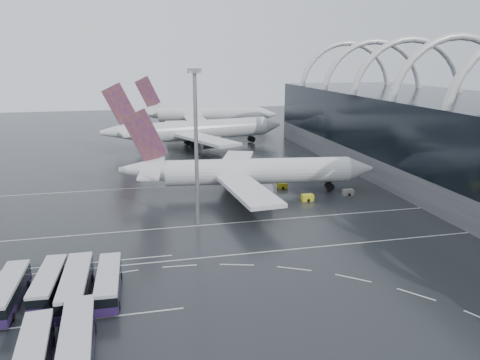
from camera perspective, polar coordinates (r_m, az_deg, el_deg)
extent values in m
plane|color=black|center=(74.87, -0.59, -8.46)|extent=(420.00, 420.00, 0.00)
torus|color=silver|center=(120.36, 24.49, 7.99)|extent=(33.80, 1.80, 33.80)
torus|color=silver|center=(135.88, 19.65, 9.09)|extent=(33.80, 1.80, 33.80)
torus|color=silver|center=(152.19, 15.81, 9.92)|extent=(33.80, 1.80, 33.80)
torus|color=silver|center=(169.06, 12.70, 10.55)|extent=(33.80, 1.80, 33.80)
cube|color=beige|center=(73.08, -0.25, -9.06)|extent=(120.00, 0.25, 0.01)
cube|color=beige|center=(85.79, -2.33, -5.36)|extent=(120.00, 0.25, 0.01)
cube|color=beige|center=(112.15, -5.01, -0.52)|extent=(120.00, 0.25, 0.01)
cube|color=beige|center=(59.82, -20.91, -15.90)|extent=(28.00, 0.25, 0.01)
cube|color=beige|center=(73.96, -19.33, -9.65)|extent=(28.00, 0.25, 0.01)
cylinder|color=silver|center=(103.71, 2.20, 1.09)|extent=(41.11, 10.76, 5.66)
cone|color=silver|center=(109.34, 14.38, 1.35)|extent=(6.52, 6.35, 5.66)
cone|color=silver|center=(103.12, -11.83, 1.26)|extent=(10.39, 6.84, 5.66)
cube|color=#461865|center=(101.60, -11.49, 5.23)|extent=(9.39, 1.77, 11.99)
cube|color=silver|center=(102.92, -10.75, 1.29)|extent=(6.57, 17.97, 0.49)
cube|color=silver|center=(91.69, 0.83, -1.13)|extent=(8.82, 24.86, 0.78)
cube|color=silver|center=(115.20, -0.56, 2.19)|extent=(14.49, 25.27, 0.78)
cylinder|color=slate|center=(95.79, 2.33, -1.53)|extent=(5.74, 3.97, 3.32)
cylinder|color=slate|center=(112.60, 1.08, 0.98)|extent=(5.74, 3.97, 3.32)
cube|color=black|center=(104.25, 0.05, -1.05)|extent=(12.40, 7.67, 2.15)
cylinder|color=silver|center=(158.77, -4.52, 6.14)|extent=(45.50, 15.18, 6.49)
cone|color=silver|center=(169.21, 3.81, 6.69)|extent=(7.85, 7.67, 6.49)
cone|color=silver|center=(151.52, -14.63, 5.71)|extent=(12.24, 8.55, 6.49)
cube|color=#461865|center=(150.69, -14.41, 8.86)|extent=(10.70, 2.76, 13.75)
cube|color=silver|center=(151.90, -13.80, 5.79)|extent=(8.87, 20.73, 0.56)
cube|color=silver|center=(144.40, -4.29, 5.00)|extent=(18.24, 28.78, 0.89)
cube|color=silver|center=(170.62, -7.55, 6.43)|extent=(8.18, 28.06, 0.89)
cylinder|color=slate|center=(149.51, -3.58, 4.57)|extent=(6.78, 4.93, 3.80)
cylinder|color=slate|center=(168.23, -6.03, 5.67)|extent=(6.78, 4.93, 3.80)
cube|color=black|center=(158.07, -6.01, 4.42)|extent=(14.56, 9.64, 2.46)
cylinder|color=silver|center=(201.81, -3.75, 7.99)|extent=(43.34, 16.26, 6.42)
cone|color=silver|center=(201.55, 3.38, 7.99)|extent=(7.95, 7.79, 6.42)
cone|color=silver|center=(205.41, -11.38, 8.17)|extent=(12.26, 8.82, 6.42)
cube|color=#461865|center=(204.44, -11.19, 10.45)|extent=(10.52, 3.13, 13.61)
cube|color=silver|center=(204.97, -10.77, 8.18)|extent=(9.48, 20.53, 0.55)
cube|color=silver|center=(188.60, -5.40, 7.27)|extent=(8.45, 27.86, 0.89)
cube|color=silver|center=(215.94, -4.67, 8.25)|extent=(18.89, 28.31, 0.89)
cylinder|color=slate|center=(192.39, -4.28, 6.85)|extent=(6.80, 5.08, 3.76)
cylinder|color=slate|center=(212.08, -3.85, 7.60)|extent=(6.80, 5.08, 3.76)
cube|color=black|center=(202.75, -4.99, 6.74)|extent=(14.57, 9.98, 2.43)
cube|color=#251544|center=(65.67, -26.38, -12.78)|extent=(3.04, 12.67, 1.07)
cube|color=black|center=(65.17, -26.50, -11.87)|extent=(3.09, 12.42, 1.26)
cube|color=#BBBABF|center=(64.81, -26.59, -11.19)|extent=(3.04, 12.67, 0.44)
cylinder|color=black|center=(62.05, -26.00, -14.80)|extent=(0.36, 0.98, 0.97)
cylinder|color=black|center=(69.02, -24.44, -11.55)|extent=(0.36, 0.98, 0.97)
cylinder|color=black|center=(69.68, -26.65, -11.56)|extent=(0.36, 0.98, 0.97)
cube|color=#251544|center=(66.03, -22.24, -12.19)|extent=(3.33, 12.15, 1.02)
cube|color=black|center=(65.56, -22.34, -11.32)|extent=(3.37, 11.91, 1.20)
cube|color=#BBBABF|center=(65.22, -22.41, -10.68)|extent=(3.33, 12.15, 0.42)
cylinder|color=black|center=(62.59, -21.75, -14.07)|extent=(0.37, 0.94, 0.92)
cylinder|color=black|center=(63.19, -24.10, -14.04)|extent=(0.37, 0.94, 0.92)
cylinder|color=black|center=(69.30, -20.51, -11.04)|extent=(0.37, 0.94, 0.92)
cylinder|color=black|center=(69.85, -22.62, -11.05)|extent=(0.37, 0.94, 0.92)
cube|color=#251544|center=(63.84, -19.31, -12.75)|extent=(3.24, 13.71, 1.16)
cube|color=black|center=(63.28, -19.41, -11.73)|extent=(3.29, 13.43, 1.37)
cube|color=#BBBABF|center=(62.89, -19.49, -10.98)|extent=(3.24, 13.71, 0.47)
cylinder|color=black|center=(60.02, -18.33, -14.97)|extent=(0.38, 1.06, 1.05)
cylinder|color=black|center=(60.45, -21.18, -15.02)|extent=(0.38, 1.06, 1.05)
cylinder|color=black|center=(67.74, -17.61, -11.34)|extent=(0.38, 1.06, 1.05)
cylinder|color=black|center=(68.12, -20.11, -11.41)|extent=(0.38, 1.06, 1.05)
cube|color=#251544|center=(63.81, -15.67, -12.54)|extent=(2.96, 12.43, 1.05)
cube|color=black|center=(63.31, -15.74, -11.62)|extent=(3.01, 12.18, 1.24)
cube|color=#BBBABF|center=(62.95, -15.80, -10.94)|extent=(2.96, 12.43, 0.43)
cylinder|color=black|center=(60.40, -14.55, -14.52)|extent=(0.35, 0.96, 0.95)
cylinder|color=black|center=(60.62, -17.14, -14.61)|extent=(0.35, 0.96, 0.95)
cylinder|color=black|center=(67.44, -14.32, -11.25)|extent=(0.35, 0.96, 0.95)
cylinder|color=black|center=(67.64, -16.61, -11.34)|extent=(0.35, 0.96, 0.95)
cube|color=black|center=(51.93, -23.94, -18.69)|extent=(3.55, 12.37, 1.25)
cube|color=#BBBABF|center=(51.49, -24.04, -17.91)|extent=(3.51, 12.61, 0.43)
cylinder|color=black|center=(55.90, -21.84, -17.75)|extent=(0.39, 0.98, 0.96)
cylinder|color=black|center=(56.28, -24.68, -17.84)|extent=(0.39, 0.98, 0.96)
cube|color=#251544|center=(52.65, -19.16, -19.06)|extent=(3.65, 13.92, 1.17)
cube|color=black|center=(51.97, -19.28, -17.88)|extent=(3.70, 13.65, 1.38)
cube|color=#BBBABF|center=(51.49, -19.37, -17.01)|extent=(3.65, 13.92, 0.48)
cylinder|color=black|center=(56.50, -17.31, -16.88)|extent=(0.42, 1.08, 1.06)
cylinder|color=black|center=(56.75, -20.42, -17.02)|extent=(0.42, 1.08, 1.06)
cylinder|color=gray|center=(82.31, -5.35, 3.49)|extent=(0.68, 0.68, 27.01)
cube|color=gray|center=(80.75, -5.59, 13.13)|extent=(2.12, 2.12, 0.77)
cube|color=silver|center=(80.76, -5.58, 12.93)|extent=(1.93, 1.93, 0.39)
cube|color=yellow|center=(99.99, 8.23, -2.14)|extent=(2.48, 1.46, 1.35)
cube|color=slate|center=(105.69, 13.03, -1.46)|extent=(2.37, 1.40, 1.29)
cube|color=yellow|center=(108.70, 5.19, -0.69)|extent=(2.26, 1.33, 1.23)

